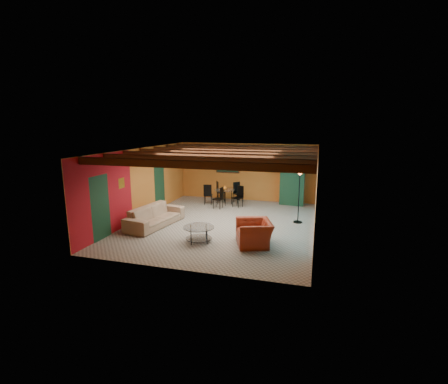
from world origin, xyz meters
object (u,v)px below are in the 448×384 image
(coffee_table, at_px, (199,234))
(armoire, at_px, (292,185))
(dining_table, at_px, (225,194))
(potted_plant, at_px, (293,159))
(vase, at_px, (225,182))
(sofa, at_px, (155,216))
(floor_lamp, at_px, (299,196))
(armchair, at_px, (254,233))

(coffee_table, bearing_deg, armoire, 67.21)
(dining_table, height_order, armoire, armoire)
(potted_plant, xyz_separation_m, vase, (-2.93, -0.86, -1.01))
(sofa, relative_size, floor_lamp, 1.23)
(dining_table, bearing_deg, potted_plant, 16.36)
(armoire, relative_size, vase, 9.17)
(sofa, bearing_deg, dining_table, -13.21)
(armchair, xyz_separation_m, floor_lamp, (1.14, 2.69, 0.62))
(vase, bearing_deg, floor_lamp, -29.59)
(armchair, xyz_separation_m, potted_plant, (0.69, 5.47, 1.68))
(coffee_table, bearing_deg, dining_table, 96.40)
(armchair, relative_size, potted_plant, 2.56)
(coffee_table, xyz_separation_m, potted_plant, (2.39, 5.68, 1.80))
(potted_plant, bearing_deg, armchair, -97.16)
(sofa, distance_m, armoire, 6.42)
(coffee_table, bearing_deg, floor_lamp, 45.66)
(coffee_table, height_order, dining_table, dining_table)
(armchair, height_order, vase, vase)
(coffee_table, relative_size, dining_table, 0.53)
(potted_plant, bearing_deg, dining_table, -163.64)
(sofa, xyz_separation_m, coffee_table, (2.08, -1.10, -0.11))
(floor_lamp, bearing_deg, potted_plant, 99.20)
(potted_plant, bearing_deg, coffee_table, -112.79)
(armchair, distance_m, coffee_table, 1.72)
(floor_lamp, xyz_separation_m, vase, (-3.38, 1.92, 0.05))
(dining_table, distance_m, armoire, 3.08)
(armchair, distance_m, armoire, 5.54)
(sofa, height_order, armoire, armoire)
(dining_table, distance_m, potted_plant, 3.44)
(armoire, distance_m, floor_lamp, 2.82)
(sofa, relative_size, potted_plant, 5.45)
(potted_plant, distance_m, vase, 3.21)
(vase, bearing_deg, armoire, 16.36)
(coffee_table, bearing_deg, armchair, 7.24)
(armoire, bearing_deg, armchair, -91.07)
(armchair, distance_m, floor_lamp, 2.98)
(dining_table, bearing_deg, floor_lamp, -29.59)
(coffee_table, height_order, armoire, armoire)
(armchair, bearing_deg, armoire, 152.56)
(floor_lamp, xyz_separation_m, potted_plant, (-0.45, 2.78, 1.05))
(armchair, relative_size, armoire, 0.63)
(armoire, bearing_deg, vase, -157.55)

